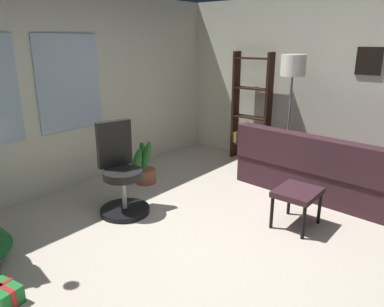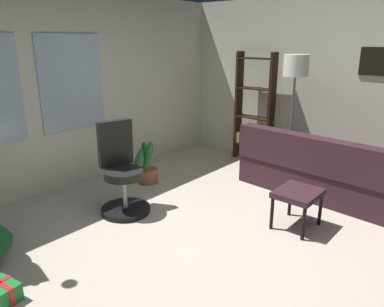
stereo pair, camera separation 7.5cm
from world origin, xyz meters
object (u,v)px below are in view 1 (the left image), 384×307
at_px(couch, 333,170).
at_px(bookshelf, 251,115).
at_px(gift_box_green, 2,294).
at_px(office_chair, 121,178).
at_px(floor_lamp, 292,76).
at_px(potted_plant, 144,168).
at_px(footstool, 297,195).

height_order(couch, bookshelf, bookshelf).
distance_m(gift_box_green, office_chair, 1.71).
bearing_deg(floor_lamp, gift_box_green, 172.78).
height_order(gift_box_green, potted_plant, potted_plant).
height_order(couch, footstool, couch).
relative_size(footstool, gift_box_green, 1.44).
bearing_deg(bookshelf, gift_box_green, -175.20).
xyz_separation_m(bookshelf, floor_lamp, (-0.39, -0.83, 0.69)).
distance_m(couch, potted_plant, 2.51).
xyz_separation_m(gift_box_green, floor_lamp, (3.80, -0.48, 1.37)).
bearing_deg(gift_box_green, bookshelf, 4.80).
bearing_deg(footstool, gift_box_green, 154.54).
bearing_deg(footstool, potted_plant, 94.81).
bearing_deg(office_chair, footstool, -61.05).
bearing_deg(potted_plant, floor_lamp, -44.18).
relative_size(footstool, office_chair, 0.45).
bearing_deg(footstool, bookshelf, 43.40).
bearing_deg(footstool, couch, 2.18).
distance_m(floor_lamp, potted_plant, 2.34).
height_order(bookshelf, potted_plant, bookshelf).
xyz_separation_m(office_chair, floor_lamp, (2.19, -0.97, 1.03)).
relative_size(floor_lamp, potted_plant, 2.68).
relative_size(couch, potted_plant, 3.27).
bearing_deg(potted_plant, footstool, -85.19).
relative_size(couch, office_chair, 1.99).
xyz_separation_m(couch, bookshelf, (0.42, 1.51, 0.48)).
xyz_separation_m(footstool, floor_lamp, (1.26, 0.73, 1.08)).
height_order(floor_lamp, potted_plant, floor_lamp).
bearing_deg(floor_lamp, potted_plant, 135.82).
distance_m(footstool, floor_lamp, 1.81).
xyz_separation_m(couch, potted_plant, (-1.41, 2.08, -0.05)).
height_order(bookshelf, floor_lamp, bookshelf).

